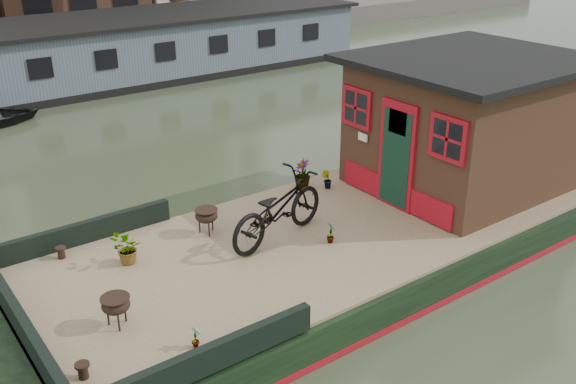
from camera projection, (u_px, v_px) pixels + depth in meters
ground at (374, 245)px, 11.35m from camera, size 120.00×120.00×0.00m
houseboat_hull at (315, 254)px, 10.52m from camera, size 14.01×4.02×0.60m
houseboat_deck at (376, 213)px, 11.10m from camera, size 11.80×3.80×0.05m
bow_bulwark at (90, 301)px, 8.27m from camera, size 3.00×4.00×0.35m
cabin at (466, 121)px, 11.77m from camera, size 4.00×3.50×2.42m
bicycle at (278, 209)px, 9.99m from camera, size 2.12×1.15×1.06m
potted_plant_a at (331, 233)px, 10.00m from camera, size 0.22×0.23×0.36m
potted_plant_b at (327, 180)px, 11.98m from camera, size 0.23×0.24×0.34m
potted_plant_c at (127, 249)px, 9.39m from camera, size 0.58×0.57×0.48m
potted_plant_d at (302, 174)px, 11.96m from camera, size 0.37×0.37×0.55m
potted_plant_e at (195, 337)px, 7.62m from camera, size 0.14×0.18×0.30m
brazier_front at (117, 311)px, 8.00m from camera, size 0.45×0.45×0.42m
brazier_rear at (207, 221)px, 10.29m from camera, size 0.42×0.42×0.42m
bollard_port at (61, 253)px, 9.60m from camera, size 0.16×0.16×0.18m
bollard_stbd at (83, 371)px, 7.15m from camera, size 0.17×0.17×0.19m
far_houseboat at (84, 56)px, 21.26m from camera, size 20.40×4.40×2.11m
quay at (29, 41)px, 26.25m from camera, size 60.00×6.00×0.90m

